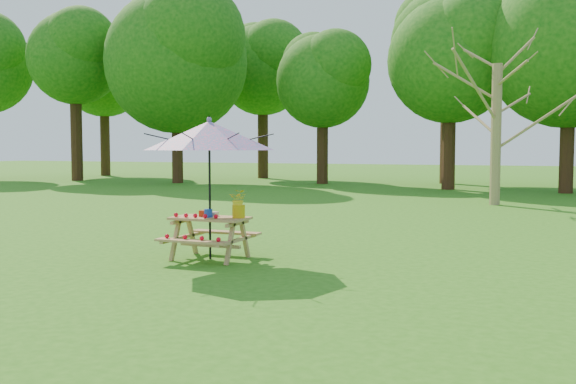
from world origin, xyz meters
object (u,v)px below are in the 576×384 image
at_px(flower_bucket, 239,203).
at_px(patio_umbrella, 209,136).
at_px(bare_tree, 499,5).
at_px(picnic_table, 210,239).

bearing_deg(flower_bucket, patio_umbrella, -171.57).
xyz_separation_m(bare_tree, flower_bucket, (-2.99, -11.66, -5.15)).
relative_size(bare_tree, patio_umbrella, 4.20).
distance_m(picnic_table, patio_umbrella, 1.62).
height_order(picnic_table, flower_bucket, flower_bucket).
distance_m(patio_umbrella, flower_bucket, 1.15).
bearing_deg(picnic_table, flower_bucket, 8.69).
relative_size(picnic_table, flower_bucket, 2.99).
distance_m(bare_tree, patio_umbrella, 12.90).
height_order(bare_tree, patio_umbrella, bare_tree).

